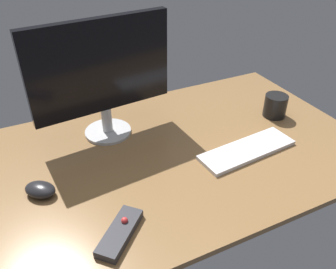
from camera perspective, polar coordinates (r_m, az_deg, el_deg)
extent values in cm
cube|color=olive|center=(122.90, 0.03, -3.29)|extent=(140.00, 84.00, 2.00)
cylinder|color=silver|center=(134.11, -9.68, 0.50)|extent=(17.22, 17.22, 1.11)
cylinder|color=silver|center=(131.31, -9.90, 2.43)|extent=(3.79, 3.79, 9.52)
cube|color=black|center=(121.99, -10.85, 10.81)|extent=(50.29, 7.79, 32.08)
cube|color=white|center=(125.31, 12.70, -2.46)|extent=(36.26, 14.14, 1.42)
ellipsoid|color=black|center=(111.49, -20.03, -8.39)|extent=(11.38, 11.34, 3.85)
cube|color=#2D2D33|center=(95.49, -7.82, -15.52)|extent=(16.31, 16.08, 2.30)
sphere|color=red|center=(96.15, -7.06, -13.68)|extent=(1.83, 1.83, 1.83)
cylinder|color=black|center=(147.47, 17.01, 4.49)|extent=(9.00, 9.00, 9.04)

